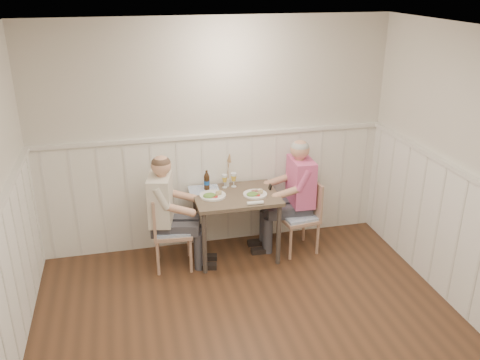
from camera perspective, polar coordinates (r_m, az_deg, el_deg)
The scene contains 15 objects.
room_shell at distance 3.58m, azimuth 3.72°, elevation -2.20°, with size 4.04×4.54×2.60m.
wainscot at distance 4.55m, azimuth 0.93°, elevation -8.24°, with size 4.00×4.49×1.34m.
dining_table at distance 5.60m, azimuth -0.47°, elevation -2.58°, with size 0.92×0.70×0.75m.
chair_right at distance 5.84m, azimuth 7.03°, elevation -3.73°, with size 0.45×0.45×0.85m.
chair_left at distance 5.52m, azimuth -8.13°, elevation -5.32°, with size 0.44×0.44×0.86m.
man_in_pink at distance 5.86m, azimuth 6.36°, elevation -2.52°, with size 0.62×0.43×1.33m.
diner_cream at distance 5.50m, azimuth -8.35°, elevation -4.52°, with size 0.66×0.47×1.30m.
plate_man at distance 5.53m, azimuth 1.64°, elevation -1.52°, with size 0.26×0.26×0.07m.
plate_diner at distance 5.49m, azimuth -3.19°, elevation -1.68°, with size 0.29×0.29×0.07m.
beer_glass_a at distance 5.71m, azimuth -0.71°, elevation 0.26°, with size 0.07×0.07×0.16m.
beer_glass_b at distance 5.69m, azimuth -1.74°, elevation 0.13°, with size 0.06×0.06×0.16m.
beer_bottle at distance 5.65m, azimuth -3.75°, elevation -0.15°, with size 0.06×0.06×0.23m.
rolled_napkin at distance 5.31m, azimuth 1.72°, elevation -2.59°, with size 0.18×0.04×0.04m.
grass_vase at distance 5.70m, azimuth -1.46°, elevation 1.00°, with size 0.05×0.05×0.41m.
gingham_mat at distance 5.68m, azimuth -4.08°, elevation -1.10°, with size 0.35×0.28×0.01m.
Camera 1 is at (-0.98, -3.11, 3.00)m, focal length 38.00 mm.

